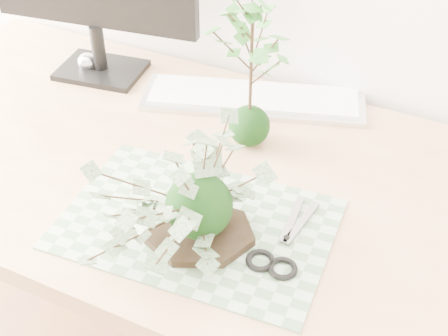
% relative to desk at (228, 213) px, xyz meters
% --- Properties ---
extents(desk, '(1.60, 0.70, 0.74)m').
position_rel_desk_xyz_m(desk, '(0.00, 0.00, 0.00)').
color(desk, tan).
rests_on(desk, ground_plane).
extents(cutting_mat, '(0.47, 0.33, 0.00)m').
position_rel_desk_xyz_m(cutting_mat, '(0.01, -0.13, 0.09)').
color(cutting_mat, '#587C57').
rests_on(cutting_mat, desk).
extents(stone_dish, '(0.24, 0.24, 0.01)m').
position_rel_desk_xyz_m(stone_dish, '(0.03, -0.16, 0.10)').
color(stone_dish, black).
rests_on(stone_dish, cutting_mat).
extents(ivy_kokedama, '(0.33, 0.33, 0.21)m').
position_rel_desk_xyz_m(ivy_kokedama, '(0.03, -0.16, 0.21)').
color(ivy_kokedama, black).
rests_on(ivy_kokedama, stone_dish).
extents(maple_kokedama, '(0.22, 0.22, 0.34)m').
position_rel_desk_xyz_m(maple_kokedama, '(-0.01, 0.11, 0.32)').
color(maple_kokedama, black).
rests_on(maple_kokedama, desk).
extents(keyboard, '(0.49, 0.28, 0.02)m').
position_rel_desk_xyz_m(keyboard, '(-0.06, 0.25, 0.10)').
color(keyboard, silver).
rests_on(keyboard, desk).
extents(foil_ball, '(0.04, 0.04, 0.04)m').
position_rel_desk_xyz_m(foil_ball, '(-0.46, 0.21, 0.11)').
color(foil_ball, silver).
rests_on(foil_ball, desk).
extents(scissors, '(0.08, 0.19, 0.01)m').
position_rel_desk_xyz_m(scissors, '(0.15, -0.14, 0.10)').
color(scissors, gray).
rests_on(scissors, cutting_mat).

